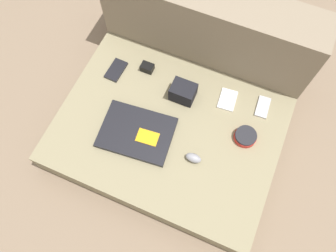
% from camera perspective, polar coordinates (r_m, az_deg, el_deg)
% --- Properties ---
extents(ground_plane, '(8.00, 8.00, 0.00)m').
position_cam_1_polar(ground_plane, '(1.52, 0.00, -2.20)').
color(ground_plane, '#7A6651').
extents(couch_seat, '(0.95, 0.71, 0.13)m').
position_cam_1_polar(couch_seat, '(1.46, 0.00, -1.30)').
color(couch_seat, '#847A5B').
rests_on(couch_seat, ground_plane).
extents(couch_backrest, '(0.95, 0.20, 0.46)m').
position_cam_1_polar(couch_backrest, '(1.54, 6.94, 15.65)').
color(couch_backrest, '#7F705B').
rests_on(couch_backrest, ground_plane).
extents(laptop, '(0.32, 0.25, 0.03)m').
position_cam_1_polar(laptop, '(1.38, -5.45, -1.14)').
color(laptop, black).
rests_on(laptop, couch_seat).
extents(computer_mouse, '(0.07, 0.04, 0.04)m').
position_cam_1_polar(computer_mouse, '(1.34, 4.45, -5.57)').
color(computer_mouse, gray).
rests_on(computer_mouse, couch_seat).
extents(speaker_puck, '(0.09, 0.09, 0.03)m').
position_cam_1_polar(speaker_puck, '(1.40, 13.33, -1.79)').
color(speaker_puck, red).
rests_on(speaker_puck, couch_seat).
extents(phone_silver, '(0.07, 0.12, 0.01)m').
position_cam_1_polar(phone_silver, '(1.55, -9.03, 9.60)').
color(phone_silver, black).
rests_on(phone_silver, couch_seat).
extents(phone_black, '(0.08, 0.11, 0.01)m').
position_cam_1_polar(phone_black, '(1.48, 10.33, 4.54)').
color(phone_black, silver).
rests_on(phone_black, couch_seat).
extents(phone_small, '(0.06, 0.11, 0.01)m').
position_cam_1_polar(phone_small, '(1.49, 16.17, 3.19)').
color(phone_small, '#B7B7BC').
rests_on(phone_small, couch_seat).
extents(camera_pouch, '(0.11, 0.08, 0.08)m').
position_cam_1_polar(camera_pouch, '(1.43, 2.83, 5.87)').
color(camera_pouch, black).
rests_on(camera_pouch, couch_seat).
extents(charger_brick, '(0.06, 0.04, 0.03)m').
position_cam_1_polar(charger_brick, '(1.52, -3.64, 10.13)').
color(charger_brick, black).
rests_on(charger_brick, couch_seat).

